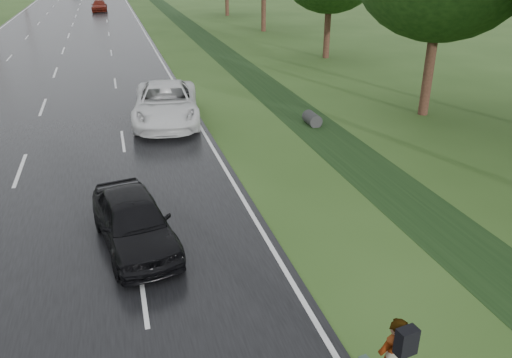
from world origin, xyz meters
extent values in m
cube|color=black|center=(0.00, 45.00, 0.02)|extent=(14.00, 180.00, 0.04)
cube|color=silver|center=(6.75, 45.00, 0.04)|extent=(0.12, 180.00, 0.01)
cube|color=silver|center=(0.00, 45.00, 0.04)|extent=(0.12, 180.00, 0.01)
cube|color=black|center=(11.50, 20.00, 0.00)|extent=(2.20, 120.00, 0.01)
cylinder|color=#2D2D2D|center=(11.50, 10.00, 0.25)|extent=(0.56, 1.00, 0.56)
cylinder|color=#361F16|center=(17.00, 10.00, 1.92)|extent=(0.44, 0.44, 3.84)
cylinder|color=#361F16|center=(18.20, 24.00, 1.76)|extent=(0.44, 0.44, 3.52)
cylinder|color=#361F16|center=(17.80, 38.00, 2.08)|extent=(0.44, 0.44, 4.16)
cube|color=black|center=(7.24, -4.24, 1.40)|extent=(0.36, 0.25, 0.46)
imported|color=silver|center=(5.50, 12.07, 0.86)|extent=(3.42, 6.17, 1.63)
imported|color=black|center=(3.50, 2.00, 0.73)|extent=(2.28, 4.27, 1.38)
imported|color=maroon|center=(2.78, 60.84, 0.70)|extent=(2.00, 4.62, 1.33)
camera|label=1|loc=(3.41, -9.25, 6.77)|focal=35.00mm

